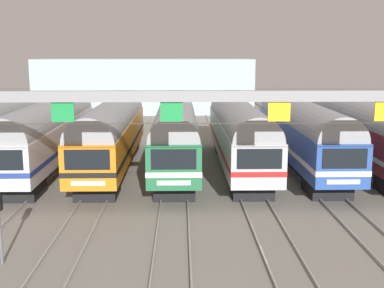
% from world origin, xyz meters
% --- Properties ---
extents(ground_plane, '(160.00, 160.00, 0.00)m').
position_xyz_m(ground_plane, '(0.00, 0.00, 0.00)').
color(ground_plane, gray).
extents(track_bed, '(27.44, 70.00, 0.15)m').
position_xyz_m(track_bed, '(0.00, 17.00, 0.07)').
color(track_bed, gray).
rests_on(track_bed, ground).
extents(commuter_train_silver, '(2.88, 18.06, 4.77)m').
position_xyz_m(commuter_train_silver, '(-8.65, -0.01, 2.69)').
color(commuter_train_silver, silver).
rests_on(commuter_train_silver, ground).
extents(commuter_train_orange, '(2.88, 18.06, 5.05)m').
position_xyz_m(commuter_train_orange, '(-4.32, -0.00, 2.69)').
color(commuter_train_orange, orange).
rests_on(commuter_train_orange, ground).
extents(commuter_train_green, '(2.88, 18.06, 5.05)m').
position_xyz_m(commuter_train_green, '(0.00, -0.00, 2.69)').
color(commuter_train_green, '#236B42').
rests_on(commuter_train_green, ground).
extents(commuter_train_stainless, '(2.88, 18.06, 5.05)m').
position_xyz_m(commuter_train_stainless, '(4.32, -0.00, 2.69)').
color(commuter_train_stainless, '#B2B5BA').
rests_on(commuter_train_stainless, ground).
extents(commuter_train_blue, '(2.88, 18.06, 5.05)m').
position_xyz_m(commuter_train_blue, '(8.65, -0.00, 2.69)').
color(commuter_train_blue, '#284C9E').
rests_on(commuter_train_blue, ground).
extents(commuter_train_maroon, '(2.88, 18.06, 5.05)m').
position_xyz_m(commuter_train_maroon, '(12.97, -0.00, 2.69)').
color(commuter_train_maroon, maroon).
rests_on(commuter_train_maroon, ground).
extents(catenary_gantry, '(31.18, 0.44, 6.97)m').
position_xyz_m(catenary_gantry, '(0.00, -13.50, 5.46)').
color(catenary_gantry, gray).
rests_on(catenary_gantry, ground).
extents(maintenance_building, '(28.49, 10.00, 7.13)m').
position_xyz_m(maintenance_building, '(-4.43, 34.33, 3.57)').
color(maintenance_building, '#9EB2B7').
rests_on(maintenance_building, ground).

